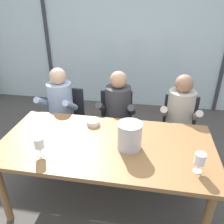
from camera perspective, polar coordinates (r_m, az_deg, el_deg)
name	(u,v)px	position (r m, az deg, el deg)	size (l,w,h in m)	color
ground	(119,147)	(3.44, 1.87, -8.60)	(14.00, 14.00, 0.00)	#4C4742
window_glass_panel	(133,38)	(4.35, 5.13, 17.86)	(7.22, 0.03, 2.60)	silver
window_mullion_left	(47,36)	(4.75, -15.85, 17.81)	(0.06, 0.06, 2.60)	#38383D
hillside_vineyard	(143,24)	(8.45, 7.80, 20.80)	(13.22, 2.40, 2.11)	#477A38
dining_table	(106,150)	(2.24, -1.55, -9.32)	(2.02, 0.99, 0.77)	olive
chair_near_curtain	(67,115)	(3.23, -11.03, -0.86)	(0.46, 0.46, 0.88)	#232328
chair_left_of_center	(116,120)	(3.07, 0.97, -1.88)	(0.48, 0.48, 0.88)	#232328
chair_center	(179,126)	(3.06, 16.38, -3.25)	(0.45, 0.45, 0.88)	#232328
person_pale_blue_shirt	(59,108)	(3.07, -13.14, 0.96)	(0.48, 0.62, 1.20)	#9EB2D1
person_charcoal_jacket	(117,113)	(2.88, 1.25, -0.19)	(0.47, 0.61, 1.20)	#38383D
person_beige_jumper	(179,118)	(2.88, 16.41, -1.39)	(0.49, 0.63, 1.20)	#B7AD9E
ice_bucket_primary	(130,135)	(2.06, 4.39, -5.83)	(0.23, 0.23, 0.25)	#B7B7BC
tasting_bowl	(93,122)	(2.47, -4.73, -2.56)	(0.14, 0.14, 0.05)	silver
wine_glass_by_left_taster	(39,144)	(2.07, -17.66, -7.56)	(0.08, 0.08, 0.17)	silver
wine_glass_near_bucket	(200,160)	(1.93, 21.00, -11.03)	(0.08, 0.08, 0.17)	silver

